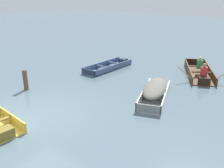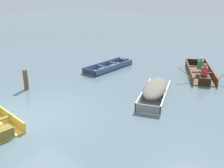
% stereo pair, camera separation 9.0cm
% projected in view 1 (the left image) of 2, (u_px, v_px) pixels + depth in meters
% --- Properties ---
extents(ground_plane, '(80.00, 80.00, 0.00)m').
position_uv_depth(ground_plane, '(37.00, 115.00, 8.51)').
color(ground_plane, slate).
extents(skiff_white_near_moored, '(1.72, 2.99, 0.63)m').
position_uv_depth(skiff_white_near_moored, '(155.00, 90.00, 9.78)').
color(skiff_white_near_moored, white).
rests_on(skiff_white_near_moored, ground).
extents(skiff_slate_blue_mid_moored, '(1.17, 3.16, 0.30)m').
position_uv_depth(skiff_slate_blue_mid_moored, '(110.00, 66.00, 13.77)').
color(skiff_slate_blue_mid_moored, '#475B7F').
rests_on(skiff_slate_blue_mid_moored, ground).
extents(rowboat_dark_varnish_with_crew, '(2.84, 3.65, 0.93)m').
position_uv_depth(rowboat_dark_varnish_with_crew, '(200.00, 72.00, 12.49)').
color(rowboat_dark_varnish_with_crew, '#4C2D19').
rests_on(rowboat_dark_varnish_with_crew, ground).
extents(mooring_post, '(0.19, 0.19, 0.87)m').
position_uv_depth(mooring_post, '(25.00, 80.00, 10.62)').
color(mooring_post, brown).
rests_on(mooring_post, ground).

